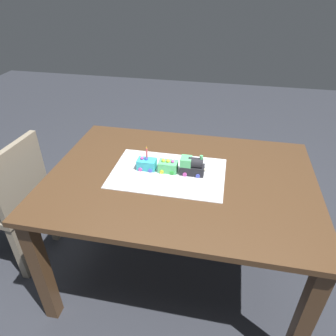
% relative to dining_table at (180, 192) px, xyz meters
% --- Properties ---
extents(ground_plane, '(8.00, 8.00, 0.00)m').
position_rel_dining_table_xyz_m(ground_plane, '(0.00, 0.00, -0.63)').
color(ground_plane, '#2D3038').
extents(dining_table, '(1.40, 1.00, 0.74)m').
position_rel_dining_table_xyz_m(dining_table, '(0.00, 0.00, 0.00)').
color(dining_table, '#4C331E').
rests_on(dining_table, ground).
extents(chair, '(0.42, 0.42, 0.86)m').
position_rel_dining_table_xyz_m(chair, '(1.03, 0.07, -0.16)').
color(chair, gray).
rests_on(chair, ground).
extents(cake_board, '(0.60, 0.40, 0.00)m').
position_rel_dining_table_xyz_m(cake_board, '(0.07, -0.01, 0.11)').
color(cake_board, silver).
rests_on(cake_board, dining_table).
extents(cake_locomotive, '(0.14, 0.08, 0.12)m').
position_rel_dining_table_xyz_m(cake_locomotive, '(-0.05, -0.03, 0.16)').
color(cake_locomotive, '#232328').
rests_on(cake_locomotive, cake_board).
extents(cake_car_tanker_mint_green, '(0.10, 0.08, 0.07)m').
position_rel_dining_table_xyz_m(cake_car_tanker_mint_green, '(0.07, -0.03, 0.14)').
color(cake_car_tanker_mint_green, '#59CC7A').
rests_on(cake_car_tanker_mint_green, cake_board).
extents(cake_car_hopper_turquoise, '(0.10, 0.08, 0.07)m').
position_rel_dining_table_xyz_m(cake_car_hopper_turquoise, '(0.19, -0.03, 0.14)').
color(cake_car_hopper_turquoise, '#38B7C6').
rests_on(cake_car_hopper_turquoise, cake_board).
extents(birthday_candle, '(0.01, 0.01, 0.07)m').
position_rel_dining_table_xyz_m(birthday_candle, '(0.19, -0.03, 0.22)').
color(birthday_candle, '#F24C59').
rests_on(birthday_candle, cake_car_hopper_turquoise).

